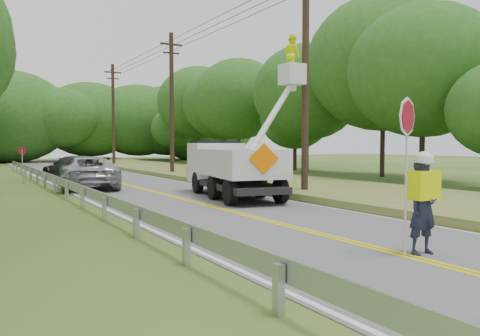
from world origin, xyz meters
TOP-DOWN VIEW (x-y plane):
  - ground at (0.00, 0.00)m, footprint 140.00×140.00m
  - road at (0.00, 14.00)m, footprint 7.20×96.00m
  - guardrail at (-4.02, 14.91)m, footprint 0.18×48.00m
  - utility_poles at (5.00, 17.02)m, footprint 1.60×43.30m
  - tall_grass_verge at (7.10, 14.00)m, footprint 7.00×96.00m
  - treeline_right at (16.10, 25.27)m, footprint 11.10×52.85m
  - treeline_horizon at (1.52, 56.20)m, footprint 57.17×14.97m
  - flagger at (0.40, -0.70)m, footprint 1.19×0.50m
  - bucket_truck at (2.46, 11.03)m, footprint 4.35×7.24m
  - suv_silver at (-2.25, 17.41)m, footprint 3.52×6.16m
  - suv_darkgrey at (-1.83, 23.16)m, footprint 3.59×5.64m
  - stop_sign_permanent at (-4.86, 21.92)m, footprint 0.44×0.12m
  - yard_sign at (5.68, 3.44)m, footprint 0.47×0.18m

SIDE VIEW (x-z plane):
  - ground at x=0.00m, z-range 0.00..0.00m
  - road at x=0.00m, z-range 0.00..0.02m
  - tall_grass_verge at x=7.10m, z-range 0.00..0.30m
  - yard_sign at x=5.68m, z-range 0.15..0.86m
  - guardrail at x=-4.02m, z-range 0.17..0.94m
  - suv_darkgrey at x=-1.83m, z-range 0.02..1.54m
  - suv_silver at x=-2.25m, z-range 0.02..1.64m
  - flagger at x=0.40m, z-range -0.44..2.75m
  - stop_sign_permanent at x=-4.86m, z-range 0.30..2.40m
  - bucket_truck at x=2.46m, z-range -1.85..4.94m
  - utility_poles at x=5.00m, z-range 0.27..10.27m
  - treeline_horizon at x=1.52m, z-range -0.60..11.60m
  - treeline_right at x=16.10m, z-range 0.37..12.71m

